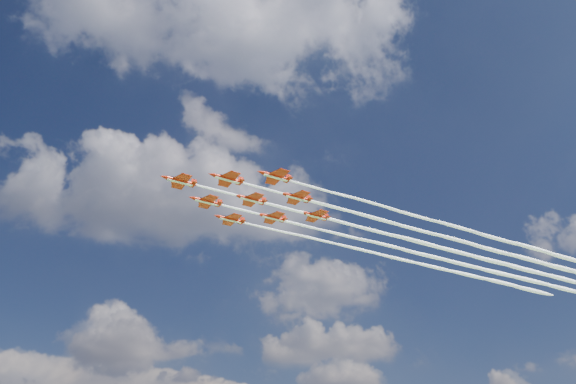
# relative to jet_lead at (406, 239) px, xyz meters

# --- Properties ---
(jet_lead) EXTENTS (142.59, 67.93, 2.45)m
(jet_lead) POSITION_rel_jet_lead_xyz_m (0.00, 0.00, 0.00)
(jet_lead) COLOR #B11B09
(jet_row2_port) EXTENTS (142.59, 67.93, 2.45)m
(jet_row2_port) POSITION_rel_jet_lead_xyz_m (12.34, -2.14, 0.00)
(jet_row2_port) COLOR #B11B09
(jet_row2_starb) EXTENTS (142.59, 67.93, 2.45)m
(jet_row2_starb) POSITION_rel_jet_lead_xyz_m (6.42, 10.76, 0.00)
(jet_row2_starb) COLOR #B11B09
(jet_row3_port) EXTENTS (142.59, 67.93, 2.45)m
(jet_row3_port) POSITION_rel_jet_lead_xyz_m (24.69, -4.28, 0.00)
(jet_row3_port) COLOR #B11B09
(jet_row3_centre) EXTENTS (142.59, 67.93, 2.45)m
(jet_row3_centre) POSITION_rel_jet_lead_xyz_m (18.77, 8.62, 0.00)
(jet_row3_centre) COLOR #B11B09
(jet_row3_starb) EXTENTS (142.59, 67.93, 2.45)m
(jet_row3_starb) POSITION_rel_jet_lead_xyz_m (12.84, 21.52, 0.00)
(jet_row3_starb) COLOR #B11B09
(jet_row4_port) EXTENTS (142.59, 67.93, 2.45)m
(jet_row4_port) POSITION_rel_jet_lead_xyz_m (31.11, 6.48, 0.00)
(jet_row4_port) COLOR #B11B09
(jet_row4_starb) EXTENTS (142.59, 67.93, 2.45)m
(jet_row4_starb) POSITION_rel_jet_lead_xyz_m (25.19, 19.38, 0.00)
(jet_row4_starb) COLOR #B11B09
(jet_tail) EXTENTS (142.59, 67.93, 2.45)m
(jet_tail) POSITION_rel_jet_lead_xyz_m (37.53, 17.24, 0.00)
(jet_tail) COLOR #B11B09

